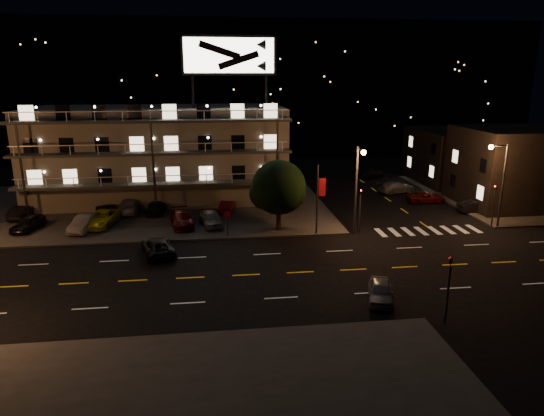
{
  "coord_description": "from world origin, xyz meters",
  "views": [
    {
      "loc": [
        -4.17,
        -32.5,
        14.02
      ],
      "look_at": [
        0.9,
        8.0,
        2.75
      ],
      "focal_mm": 32.0,
      "sensor_mm": 36.0,
      "label": 1
    }
  ],
  "objects": [
    {
      "name": "side_car_3",
      "position": [
        17.74,
        31.91,
        0.75
      ],
      "size": [
        4.75,
        3.31,
        1.5
      ],
      "primitive_type": "imported",
      "rotation": [
        0.0,
        0.0,
        1.96
      ],
      "color": "black",
      "rests_on": "ground"
    },
    {
      "name": "streetlight_nc",
      "position": [
        8.5,
        7.94,
        4.96
      ],
      "size": [
        0.44,
        1.92,
        8.0
      ],
      "color": "#2D2D30",
      "rests_on": "ground"
    },
    {
      "name": "banner_north",
      "position": [
        5.09,
        8.4,
        3.43
      ],
      "size": [
        0.83,
        0.16,
        6.4
      ],
      "color": "#2D2D30",
      "rests_on": "ground"
    },
    {
      "name": "stop_sign",
      "position": [
        -3.0,
        8.57,
        1.71
      ],
      "size": [
        0.91,
        0.11,
        2.61
      ],
      "color": "#2D2D30",
      "rests_on": "ground"
    },
    {
      "name": "lot_car_3",
      "position": [
        -7.21,
        12.08,
        0.84
      ],
      "size": [
        2.69,
        5.03,
        1.39
      ],
      "primitive_type": "imported",
      "rotation": [
        0.0,
        0.0,
        0.16
      ],
      "color": "#5B0E0D",
      "rests_on": "curb_nw"
    },
    {
      "name": "lot_car_1",
      "position": [
        -16.04,
        11.74,
        0.85
      ],
      "size": [
        2.24,
        4.47,
        1.41
      ],
      "primitive_type": "imported",
      "rotation": [
        0.0,
        0.0,
        -0.18
      ],
      "color": "gray",
      "rests_on": "curb_nw"
    },
    {
      "name": "road_car_west",
      "position": [
        -8.73,
        5.08,
        0.67
      ],
      "size": [
        3.4,
        5.25,
        1.34
      ],
      "primitive_type": "imported",
      "rotation": [
        0.0,
        0.0,
        3.4
      ],
      "color": "black",
      "rests_on": "ground"
    },
    {
      "name": "side_car_0",
      "position": [
        23.2,
        13.41,
        0.64
      ],
      "size": [
        3.89,
        1.42,
        1.27
      ],
      "primitive_type": "imported",
      "rotation": [
        0.0,
        0.0,
        1.55
      ],
      "color": "black",
      "rests_on": "ground"
    },
    {
      "name": "lot_car_2",
      "position": [
        -14.73,
        13.14,
        0.86
      ],
      "size": [
        3.29,
        5.45,
        1.42
      ],
      "primitive_type": "imported",
      "rotation": [
        0.0,
        0.0,
        -0.19
      ],
      "color": "yellow",
      "rests_on": "curb_nw"
    },
    {
      "name": "lot_car_8",
      "position": [
        -10.04,
        16.74,
        0.85
      ],
      "size": [
        1.99,
        4.24,
        1.4
      ],
      "primitive_type": "imported",
      "rotation": [
        0.0,
        0.0,
        3.06
      ],
      "color": "black",
      "rests_on": "curb_nw"
    },
    {
      "name": "lot_car_6",
      "position": [
        -14.79,
        16.27,
        0.78
      ],
      "size": [
        3.36,
        4.92,
        1.25
      ],
      "primitive_type": "imported",
      "rotation": [
        0.0,
        0.0,
        3.45
      ],
      "color": "black",
      "rests_on": "curb_nw"
    },
    {
      "name": "lot_car_4",
      "position": [
        -4.44,
        11.83,
        0.87
      ],
      "size": [
        2.53,
        4.5,
        1.45
      ],
      "primitive_type": "imported",
      "rotation": [
        0.0,
        0.0,
        0.2
      ],
      "color": "gray",
      "rests_on": "curb_nw"
    },
    {
      "name": "ground",
      "position": [
        0.0,
        0.0,
        0.0
      ],
      "size": [
        140.0,
        140.0,
        0.0
      ],
      "primitive_type": "plane",
      "color": "black",
      "rests_on": "ground"
    },
    {
      "name": "lot_car_9",
      "position": [
        -2.73,
        16.39,
        0.76
      ],
      "size": [
        2.05,
        3.91,
        1.23
      ],
      "primitive_type": "imported",
      "rotation": [
        0.0,
        0.0,
        2.93
      ],
      "color": "#5B0E0D",
      "rests_on": "curb_nw"
    },
    {
      "name": "side_bldg_front",
      "position": [
        29.99,
        16.0,
        4.25
      ],
      "size": [
        14.06,
        10.0,
        8.5
      ],
      "color": "black",
      "rests_on": "ground"
    },
    {
      "name": "signal_sw",
      "position": [
        9.0,
        -8.5,
        2.57
      ],
      "size": [
        0.2,
        0.27,
        4.6
      ],
      "color": "#2D2D30",
      "rests_on": "ground"
    },
    {
      "name": "curb_nw",
      "position": [
        -14.0,
        20.0,
        0.07
      ],
      "size": [
        44.0,
        24.0,
        0.15
      ],
      "primitive_type": "cube",
      "color": "#353532",
      "rests_on": "ground"
    },
    {
      "name": "lot_car_7",
      "position": [
        -12.83,
        17.49,
        0.88
      ],
      "size": [
        2.17,
        5.07,
        1.46
      ],
      "primitive_type": "imported",
      "rotation": [
        0.0,
        0.0,
        3.17
      ],
      "color": "gray",
      "rests_on": "curb_nw"
    },
    {
      "name": "side_car_2",
      "position": [
        18.15,
        23.09,
        0.69
      ],
      "size": [
        5.16,
        3.34,
        1.39
      ],
      "primitive_type": "imported",
      "rotation": [
        0.0,
        0.0,
        1.89
      ],
      "color": "gray",
      "rests_on": "ground"
    },
    {
      "name": "tree",
      "position": [
        1.69,
        9.8,
        4.01
      ],
      "size": [
        5.16,
        4.97,
        6.5
      ],
      "color": "black",
      "rests_on": "curb_nw"
    },
    {
      "name": "motel",
      "position": [
        -9.94,
        23.88,
        5.34
      ],
      "size": [
        28.0,
        13.8,
        18.1
      ],
      "color": "gray",
      "rests_on": "ground"
    },
    {
      "name": "side_car_1",
      "position": [
        19.78,
        18.16,
        0.61
      ],
      "size": [
        4.44,
        2.16,
        1.22
      ],
      "primitive_type": "imported",
      "rotation": [
        0.0,
        0.0,
        1.54
      ],
      "color": "#5B0E0D",
      "rests_on": "ground"
    },
    {
      "name": "hill_backdrop",
      "position": [
        -5.94,
        68.78,
        11.55
      ],
      "size": [
        120.0,
        25.0,
        24.0
      ],
      "color": "black",
      "rests_on": "ground"
    },
    {
      "name": "curb_ne",
      "position": [
        30.0,
        20.0,
        0.07
      ],
      "size": [
        16.0,
        24.0,
        0.15
      ],
      "primitive_type": "cube",
      "color": "#353532",
      "rests_on": "ground"
    },
    {
      "name": "lot_car_0",
      "position": [
        -21.2,
        12.49,
        0.82
      ],
      "size": [
        2.53,
        4.21,
        1.34
      ],
      "primitive_type": "imported",
      "rotation": [
        0.0,
        0.0,
        -0.26
      ],
      "color": "black",
      "rests_on": "curb_nw"
    },
    {
      "name": "road_car_east",
      "position": [
        6.26,
        -5.09,
        0.64
      ],
      "size": [
        2.55,
        4.01,
        1.27
      ],
      "primitive_type": "imported",
      "rotation": [
        0.0,
        0.0,
        -0.3
      ],
      "color": "gray",
      "rests_on": "ground"
    },
    {
      "name": "signal_ne",
      "position": [
        22.0,
        8.5,
        2.57
      ],
      "size": [
        0.27,
        0.2,
        4.6
      ],
      "color": "#2D2D30",
      "rests_on": "ground"
    },
    {
      "name": "streetlight_ne",
      "position": [
        22.14,
        8.3,
        4.96
      ],
      "size": [
        1.92,
        0.44,
        8.0
      ],
      "color": "#2D2D30",
      "rests_on": "ground"
    },
    {
      "name": "lot_car_5",
      "position": [
        -23.23,
        16.69,
        0.81
      ],
      "size": [
        1.53,
        4.04,
        1.32
      ],
      "primitive_type": "imported",
      "rotation": [
        0.0,
        0.0,
        3.11
      ],
      "color": "black",
      "rests_on": "curb_nw"
    },
    {
      "name": "side_bldg_back",
      "position": [
        29.99,
        28.0,
        3.5
      ],
      "size": [
        14.06,
        12.0,
        7.0
      ],
      "color": "black",
      "rests_on": "ground"
    },
    {
      "name": "signal_nw",
      "position": [
        9.0,
        8.5,
        2.57
      ],
      "size": [
        0.2,
        0.27,
        4.6
      ],
      "color": "#2D2D30",
      "rests_on": "ground"
    }
  ]
}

